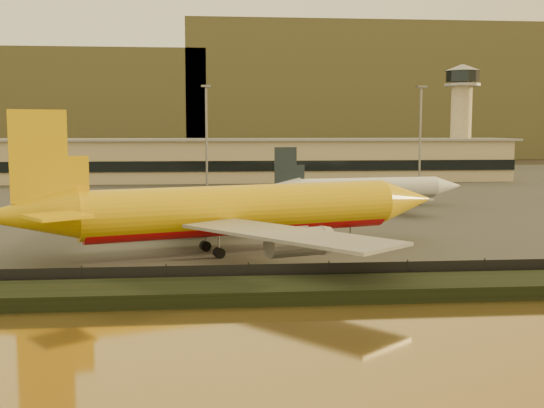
{
  "coord_description": "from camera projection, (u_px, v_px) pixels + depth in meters",
  "views": [
    {
      "loc": [
        -9.92,
        -78.57,
        15.59
      ],
      "look_at": [
        -1.28,
        12.0,
        5.57
      ],
      "focal_mm": 45.0,
      "sensor_mm": 36.0,
      "label": 1
    }
  ],
  "objects": [
    {
      "name": "ground",
      "position": [
        292.0,
        262.0,
        80.39
      ],
      "size": [
        900.0,
        900.0,
        0.0
      ],
      "primitive_type": "plane",
      "color": "black",
      "rests_on": "ground"
    },
    {
      "name": "embankment",
      "position": [
        315.0,
        290.0,
        63.49
      ],
      "size": [
        320.0,
        7.0,
        1.4
      ],
      "primitive_type": "cube",
      "color": "black",
      "rests_on": "ground"
    },
    {
      "name": "tarmac",
      "position": [
        246.0,
        190.0,
        174.38
      ],
      "size": [
        320.0,
        220.0,
        0.2
      ],
      "primitive_type": "cube",
      "color": "#2D2D2D",
      "rests_on": "ground"
    },
    {
      "name": "perimeter_fence",
      "position": [
        309.0,
        274.0,
        67.38
      ],
      "size": [
        300.0,
        0.05,
        2.2
      ],
      "primitive_type": "cube",
      "color": "black",
      "rests_on": "tarmac"
    },
    {
      "name": "terminal_building",
      "position": [
        192.0,
        161.0,
        202.57
      ],
      "size": [
        202.0,
        25.0,
        12.6
      ],
      "color": "tan",
      "rests_on": "tarmac"
    },
    {
      "name": "control_tower",
      "position": [
        461.0,
        110.0,
        214.25
      ],
      "size": [
        11.2,
        11.2,
        35.5
      ],
      "color": "tan",
      "rests_on": "tarmac"
    },
    {
      "name": "apron_light_masts",
      "position": [
        317.0,
        129.0,
        154.3
      ],
      "size": [
        152.2,
        12.2,
        25.4
      ],
      "color": "slate",
      "rests_on": "tarmac"
    },
    {
      "name": "distant_hills",
      "position": [
        189.0,
        103.0,
        411.43
      ],
      "size": [
        470.0,
        160.0,
        70.0
      ],
      "color": "brown",
      "rests_on": "ground"
    },
    {
      "name": "dhl_cargo_jet",
      "position": [
        236.0,
        211.0,
        84.78
      ],
      "size": [
        57.26,
        54.55,
        17.52
      ],
      "rotation": [
        0.0,
        0.0,
        0.32
      ],
      "color": "gold",
      "rests_on": "tarmac"
    },
    {
      "name": "white_narrowbody_jet",
      "position": [
        365.0,
        189.0,
        135.64
      ],
      "size": [
        41.6,
        40.25,
        11.95
      ],
      "rotation": [
        0.0,
        0.0,
        0.14
      ],
      "color": "white",
      "rests_on": "tarmac"
    },
    {
      "name": "gse_vehicle_yellow",
      "position": [
        347.0,
        217.0,
        112.34
      ],
      "size": [
        4.5,
        3.14,
        1.85
      ],
      "primitive_type": "cube",
      "rotation": [
        0.0,
        0.0,
        0.35
      ],
      "color": "gold",
      "rests_on": "tarmac"
    },
    {
      "name": "gse_vehicle_white",
      "position": [
        125.0,
        222.0,
        107.32
      ],
      "size": [
        3.73,
        2.04,
        1.6
      ],
      "primitive_type": "cube",
      "rotation": [
        0.0,
        0.0,
        0.13
      ],
      "color": "white",
      "rests_on": "tarmac"
    }
  ]
}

